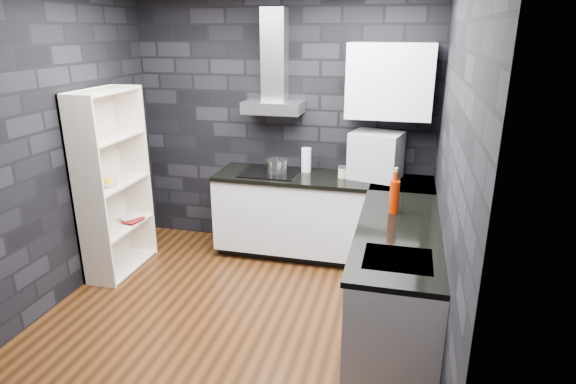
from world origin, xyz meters
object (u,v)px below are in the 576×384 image
at_px(storage_jar, 342,173).
at_px(red_bottle, 394,197).
at_px(fruit_bowl, 106,183).
at_px(utensil_crock, 356,172).
at_px(bookshelf, 113,184).
at_px(pot, 277,167).
at_px(appliance_garage, 376,156).
at_px(glass_vase, 306,160).

height_order(storage_jar, red_bottle, red_bottle).
distance_m(red_bottle, fruit_bowl, 2.66).
xyz_separation_m(storage_jar, utensil_crock, (0.14, 0.03, 0.01)).
xyz_separation_m(storage_jar, bookshelf, (-2.12, -0.74, -0.05)).
relative_size(pot, utensil_crock, 1.72).
bearing_deg(red_bottle, appliance_garage, 103.12).
xyz_separation_m(glass_vase, fruit_bowl, (-1.72, -0.97, -0.09)).
relative_size(utensil_crock, fruit_bowl, 0.56).
distance_m(storage_jar, bookshelf, 2.24).
distance_m(glass_vase, appliance_garage, 0.72).
distance_m(storage_jar, utensil_crock, 0.14).
distance_m(pot, red_bottle, 1.48).
xyz_separation_m(pot, red_bottle, (1.21, -0.85, 0.06)).
distance_m(glass_vase, utensil_crock, 0.55).
bearing_deg(glass_vase, red_bottle, -46.79).
relative_size(storage_jar, appliance_garage, 0.22).
bearing_deg(storage_jar, red_bottle, -58.21).
xyz_separation_m(storage_jar, red_bottle, (0.54, -0.87, 0.08)).
distance_m(bookshelf, fruit_bowl, 0.11).
height_order(glass_vase, fruit_bowl, glass_vase).
bearing_deg(pot, glass_vase, 26.92).
bearing_deg(storage_jar, glass_vase, 162.17).
bearing_deg(red_bottle, glass_vase, 133.21).
bearing_deg(utensil_crock, glass_vase, 170.15).
bearing_deg(bookshelf, fruit_bowl, -86.43).
xyz_separation_m(glass_vase, red_bottle, (0.93, -1.00, 0.01)).
bearing_deg(utensil_crock, fruit_bowl, -158.78).
height_order(utensil_crock, bookshelf, bookshelf).
xyz_separation_m(utensil_crock, red_bottle, (0.40, -0.90, 0.07)).
relative_size(appliance_garage, fruit_bowl, 2.26).
distance_m(pot, glass_vase, 0.31).
relative_size(pot, appliance_garage, 0.43).
xyz_separation_m(appliance_garage, bookshelf, (-2.44, -0.81, -0.22)).
bearing_deg(glass_vase, storage_jar, -17.83).
height_order(pot, storage_jar, pot).
distance_m(pot, storage_jar, 0.67).
bearing_deg(utensil_crock, red_bottle, -66.09).
distance_m(pot, fruit_bowl, 1.67).
height_order(red_bottle, fruit_bowl, red_bottle).
distance_m(red_bottle, bookshelf, 2.66).
relative_size(pot, glass_vase, 0.81).
xyz_separation_m(glass_vase, appliance_garage, (0.72, -0.05, 0.10)).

